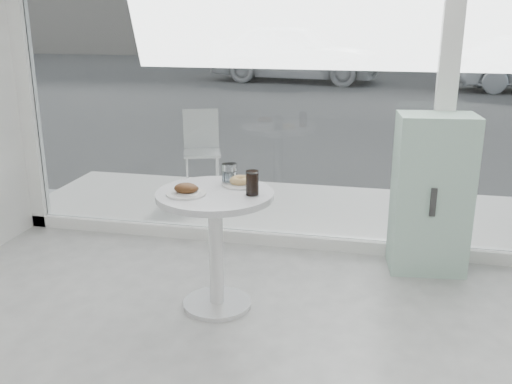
% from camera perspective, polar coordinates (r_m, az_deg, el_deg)
% --- Properties ---
extents(storefront, '(5.00, 0.14, 3.00)m').
position_cam_1_polar(storefront, '(4.29, 7.62, 16.02)').
color(storefront, white).
rests_on(storefront, ground).
extents(main_table, '(0.72, 0.72, 0.77)m').
position_cam_1_polar(main_table, '(3.53, -4.07, -3.38)').
color(main_table, white).
rests_on(main_table, ground).
extents(patio_deck, '(5.60, 1.60, 0.05)m').
position_cam_1_polar(patio_deck, '(5.39, 6.88, -2.01)').
color(patio_deck, white).
rests_on(patio_deck, ground).
extents(street, '(40.00, 24.00, 0.00)m').
position_cam_1_polar(street, '(17.37, 11.02, 11.07)').
color(street, '#3E3E3E').
rests_on(street, ground).
extents(mint_cabinet, '(0.57, 0.41, 1.15)m').
position_cam_1_polar(mint_cabinet, '(4.25, 17.12, -0.22)').
color(mint_cabinet, '#A3D1B8').
rests_on(mint_cabinet, ground).
extents(patio_chair, '(0.46, 0.46, 0.83)m').
position_cam_1_polar(patio_chair, '(5.83, -5.44, 4.63)').
color(patio_chair, white).
rests_on(patio_chair, patio_deck).
extents(car_white, '(4.90, 2.46, 1.60)m').
position_cam_1_polar(car_white, '(16.31, 3.97, 13.78)').
color(car_white, silver).
rests_on(car_white, street).
extents(plate_fritter, '(0.24, 0.24, 0.07)m').
position_cam_1_polar(plate_fritter, '(3.42, -6.94, 0.17)').
color(plate_fritter, silver).
rests_on(plate_fritter, main_table).
extents(plate_donut, '(0.23, 0.23, 0.06)m').
position_cam_1_polar(plate_donut, '(3.58, -1.59, 1.00)').
color(plate_donut, silver).
rests_on(plate_donut, main_table).
extents(water_tumbler_a, '(0.08, 0.08, 0.13)m').
position_cam_1_polar(water_tumbler_a, '(3.61, -2.80, 1.71)').
color(water_tumbler_a, white).
rests_on(water_tumbler_a, main_table).
extents(water_tumbler_b, '(0.07, 0.07, 0.12)m').
position_cam_1_polar(water_tumbler_b, '(3.66, -2.48, 1.85)').
color(water_tumbler_b, white).
rests_on(water_tumbler_b, main_table).
extents(cola_glass, '(0.08, 0.08, 0.15)m').
position_cam_1_polar(cola_glass, '(3.38, -0.38, 0.87)').
color(cola_glass, white).
rests_on(cola_glass, main_table).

